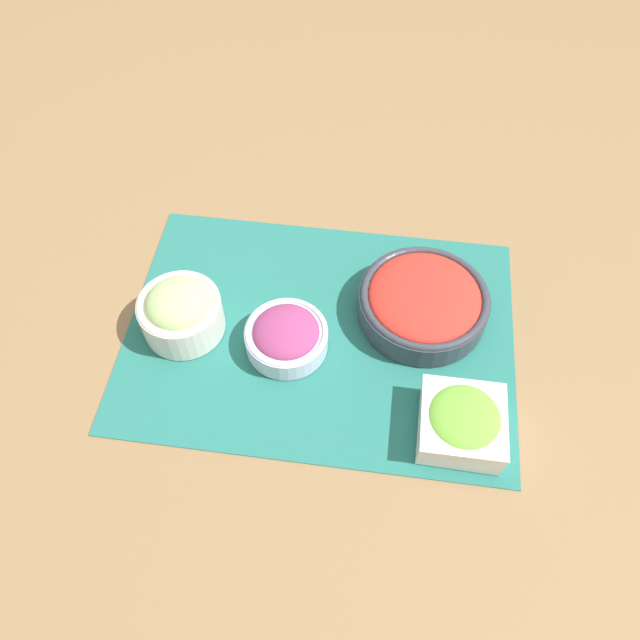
# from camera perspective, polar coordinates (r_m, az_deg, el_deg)

# --- Properties ---
(ground_plane) EXTENTS (3.00, 3.00, 0.00)m
(ground_plane) POSITION_cam_1_polar(r_m,az_deg,el_deg) (0.96, 0.00, -1.14)
(ground_plane) COLOR olive
(placemat) EXTENTS (0.59, 0.43, 0.00)m
(placemat) POSITION_cam_1_polar(r_m,az_deg,el_deg) (0.96, 0.00, -1.07)
(placemat) COLOR #236B60
(placemat) RESTS_ON ground_plane
(onion_bowl) EXTENTS (0.12, 0.12, 0.05)m
(onion_bowl) POSITION_cam_1_polar(r_m,az_deg,el_deg) (0.92, -3.10, -1.43)
(onion_bowl) COLOR silver
(onion_bowl) RESTS_ON placemat
(lettuce_bowl) EXTENTS (0.11, 0.11, 0.06)m
(lettuce_bowl) POSITION_cam_1_polar(r_m,az_deg,el_deg) (0.87, 12.87, -9.08)
(lettuce_bowl) COLOR white
(lettuce_bowl) RESTS_ON placemat
(tomato_bowl) EXTENTS (0.20, 0.20, 0.06)m
(tomato_bowl) POSITION_cam_1_polar(r_m,az_deg,el_deg) (0.96, 9.45, 1.72)
(tomato_bowl) COLOR #333842
(tomato_bowl) RESTS_ON placemat
(cucumber_bowl) EXTENTS (0.12, 0.12, 0.09)m
(cucumber_bowl) POSITION_cam_1_polar(r_m,az_deg,el_deg) (0.95, -12.65, 0.82)
(cucumber_bowl) COLOR silver
(cucumber_bowl) RESTS_ON placemat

